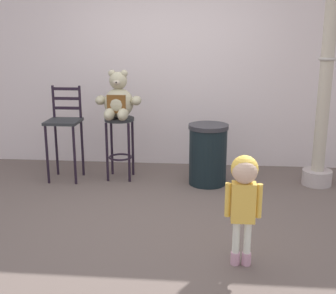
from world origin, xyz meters
TOP-DOWN VIEW (x-y plane):
  - ground_plane at (0.00, 0.00)m, footprint 24.00×24.00m
  - building_wall at (0.00, 1.98)m, footprint 7.66×0.30m
  - bar_stool_with_teddy at (-0.52, 1.15)m, footprint 0.36×0.36m
  - teddy_bear at (-0.52, 1.12)m, footprint 0.56×0.51m
  - child_walking at (0.86, -0.88)m, footprint 0.29×0.23m
  - trash_bin at (0.58, 1.03)m, footprint 0.48×0.48m
  - lamppost at (1.91, 1.12)m, footprint 0.35×0.35m
  - bar_chair_empty at (-1.19, 1.07)m, footprint 0.40×0.40m

SIDE VIEW (x-z plane):
  - ground_plane at x=0.00m, z-range 0.00..0.00m
  - trash_bin at x=0.58m, z-range 0.00..0.74m
  - bar_stool_with_teddy at x=-0.52m, z-range 0.16..0.94m
  - child_walking at x=0.86m, z-range 0.20..1.10m
  - bar_chair_empty at x=-1.19m, z-range 0.09..1.25m
  - teddy_bear at x=-0.52m, z-range 0.70..1.28m
  - lamppost at x=1.91m, z-range -0.29..2.30m
  - building_wall at x=0.00m, z-range 0.00..3.17m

